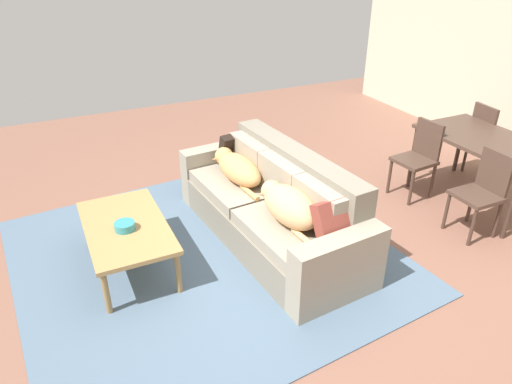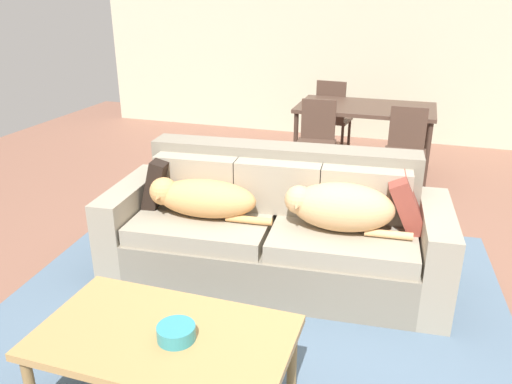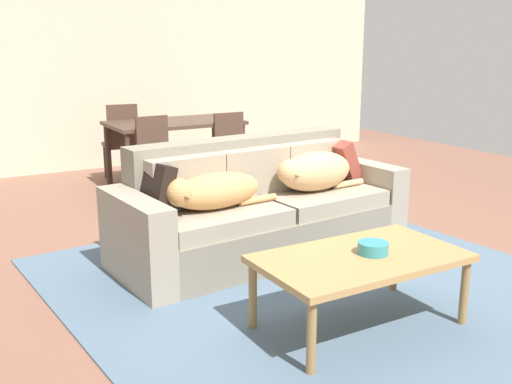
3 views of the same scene
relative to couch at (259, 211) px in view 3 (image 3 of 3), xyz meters
name	(u,v)px [view 3 (image 3 of 3)]	position (x,y,z in m)	size (l,w,h in m)	color
ground_plane	(289,247)	(0.27, -0.02, -0.35)	(10.00, 10.00, 0.00)	brown
back_partition	(126,64)	(0.27, 3.98, 1.00)	(8.00, 0.12, 2.70)	beige
area_rug	(313,282)	(0.00, -0.74, -0.34)	(3.28, 3.32, 0.01)	slate
couch	(259,211)	(0.00, 0.00, 0.00)	(2.41, 1.07, 0.90)	gray
dog_on_left_cushion	(212,191)	(-0.49, -0.17, 0.26)	(0.89, 0.37, 0.26)	tan
dog_on_right_cushion	(314,171)	(0.45, -0.09, 0.29)	(0.84, 0.40, 0.32)	tan
throw_pillow_by_left_arm	(154,189)	(-0.88, -0.02, 0.29)	(0.11, 0.37, 0.37)	black
throw_pillow_by_right_arm	(338,161)	(0.87, 0.12, 0.29)	(0.12, 0.37, 0.37)	brown
coffee_table	(361,262)	(-0.14, -1.41, 0.06)	(1.20, 0.69, 0.45)	#AE874F
bowl_on_coffee_table	(373,248)	(-0.07, -1.42, 0.14)	(0.18, 0.18, 0.07)	teal
dining_table	(174,127)	(0.32, 2.49, 0.34)	(1.48, 0.87, 0.76)	#4A352B
dining_chair_near_left	(157,154)	(-0.11, 1.93, 0.15)	(0.43, 0.43, 0.89)	#4A352B
dining_chair_near_right	(233,148)	(0.80, 1.93, 0.14)	(0.40, 0.40, 0.87)	#4A352B
dining_chair_far_left	(122,139)	(-0.14, 3.04, 0.16)	(0.44, 0.44, 0.93)	#4A352B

